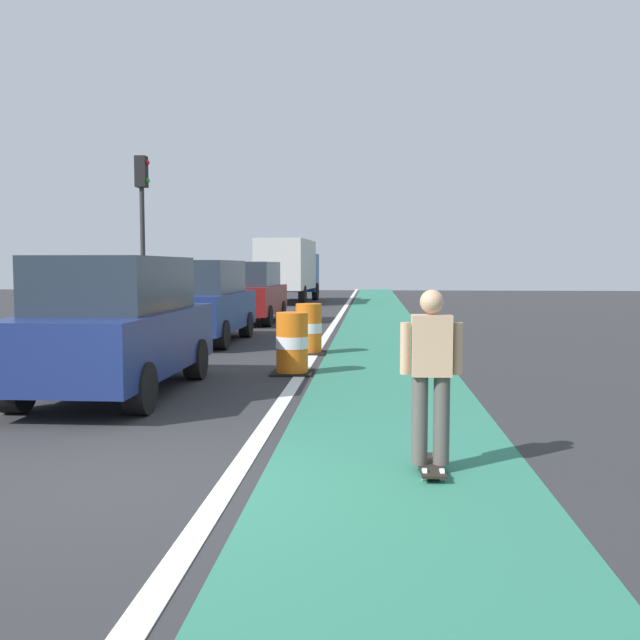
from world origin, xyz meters
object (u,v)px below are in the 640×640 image
traffic_light_corner (142,211)px  pedestrian_crossing (115,309)px  parked_suv_third (250,292)px  parked_suv_second (202,301)px  traffic_barrel_mid (309,329)px  traffic_barrel_front (292,344)px  delivery_truck_down_block (289,267)px  parked_suv_nearest (116,325)px  skateboarder_on_lane (431,374)px

traffic_light_corner → pedestrian_crossing: traffic_light_corner is taller
pedestrian_crossing → parked_suv_third: bearing=72.6°
parked_suv_second → parked_suv_third: same height
parked_suv_second → traffic_barrel_mid: parked_suv_second is taller
traffic_barrel_front → delivery_truck_down_block: delivery_truck_down_block is taller
parked_suv_third → traffic_light_corner: size_ratio=0.91×
traffic_light_corner → parked_suv_nearest: bearing=-74.0°
pedestrian_crossing → traffic_barrel_mid: bearing=-16.7°
parked_suv_nearest → delivery_truck_down_block: 26.54m
parked_suv_second → traffic_light_corner: size_ratio=0.91×
pedestrian_crossing → skateboarder_on_lane: bearing=-56.5°
parked_suv_third → traffic_barrel_front: (2.68, -11.12, -0.50)m
parked_suv_second → traffic_barrel_mid: 3.53m
skateboarder_on_lane → traffic_light_corner: size_ratio=0.33×
parked_suv_nearest → parked_suv_third: (-0.31, 13.25, 0.00)m
traffic_light_corner → traffic_barrel_front: bearing=-56.8°
parked_suv_third → traffic_light_corner: bearing=-132.0°
traffic_barrel_front → traffic_light_corner: traffic_light_corner is taller
parked_suv_second → traffic_light_corner: (-2.53, 3.23, 2.47)m
parked_suv_second → pedestrian_crossing: size_ratio=2.88×
parked_suv_nearest → delivery_truck_down_block: delivery_truck_down_block is taller
traffic_barrel_front → skateboarder_on_lane: bearing=-71.6°
parked_suv_second → skateboarder_on_lane: bearing=-66.2°
parked_suv_third → traffic_barrel_mid: bearing=-71.7°
skateboarder_on_lane → traffic_barrel_mid: size_ratio=1.55×
delivery_truck_down_block → pedestrian_crossing: 20.15m
parked_suv_nearest → parked_suv_second: size_ratio=0.99×
traffic_barrel_front → traffic_barrel_mid: 2.90m
parked_suv_second → pedestrian_crossing: 2.08m
parked_suv_second → traffic_light_corner: traffic_light_corner is taller
delivery_truck_down_block → traffic_light_corner: (-2.41, -16.22, 1.65)m
delivery_truck_down_block → parked_suv_second: bearing=-89.7°
traffic_barrel_front → delivery_truck_down_block: 24.60m
parked_suv_third → traffic_light_corner: 4.67m
parked_suv_nearest → traffic_barrel_front: bearing=41.9°
parked_suv_second → pedestrian_crossing: parked_suv_second is taller
parked_suv_nearest → parked_suv_third: size_ratio=0.99×
traffic_barrel_front → pedestrian_crossing: 6.49m
parked_suv_nearest → parked_suv_second: (-0.44, 7.07, 0.00)m
traffic_light_corner → skateboarder_on_lane: bearing=-62.5°
skateboarder_on_lane → parked_suv_nearest: bearing=139.4°
traffic_light_corner → parked_suv_third: bearing=48.0°
delivery_truck_down_block → pedestrian_crossing: bearing=-95.3°
parked_suv_second → traffic_barrel_front: 5.70m
parked_suv_second → delivery_truck_down_block: 19.47m
parked_suv_nearest → traffic_light_corner: bearing=106.0°
parked_suv_third → pedestrian_crossing: size_ratio=2.88×
skateboarder_on_lane → pedestrian_crossing: (-6.75, 10.18, -0.05)m
traffic_barrel_front → pedestrian_crossing: pedestrian_crossing is taller
parked_suv_nearest → skateboarder_on_lane: bearing=-40.6°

